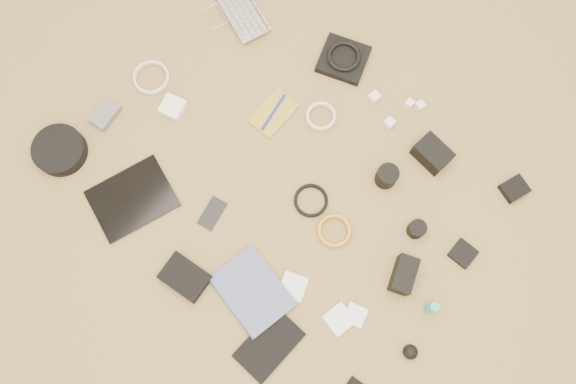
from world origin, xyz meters
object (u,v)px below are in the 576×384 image
Objects in this scene: phone at (212,213)px; headphone_case at (60,150)px; dslr_camera at (432,154)px; tablet at (132,199)px; laptop at (228,12)px; paperback at (230,309)px.

headphone_case is (-0.53, -0.15, 0.02)m from phone.
dslr_camera is 1.00m from tablet.
laptop is at bearing 82.74° from headphone_case.
paperback is at bearing -27.35° from laptop.
phone is at bearing -117.90° from dslr_camera.
laptop reaches higher than tablet.
tablet is (-0.68, -0.73, -0.03)m from dslr_camera.
dslr_camera reaches higher than paperback.
tablet is at bearing -161.61° from phone.
headphone_case is (-0.10, -0.75, 0.01)m from laptop.
headphone_case is at bearing -153.30° from tablet.
tablet is 1.09× the size of paperback.
headphone_case is (-0.30, -0.03, 0.02)m from tablet.
laptop is 1.05m from paperback.
laptop is at bearing 53.77° from paperback.
tablet is at bearing -52.44° from laptop.
tablet reaches higher than phone.
headphone_case reaches higher than tablet.
dslr_camera is 1.24m from headphone_case.
phone is (0.44, -0.60, -0.01)m from laptop.
phone is at bearing 49.01° from tablet.
paperback is at bearing -95.69° from dslr_camera.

